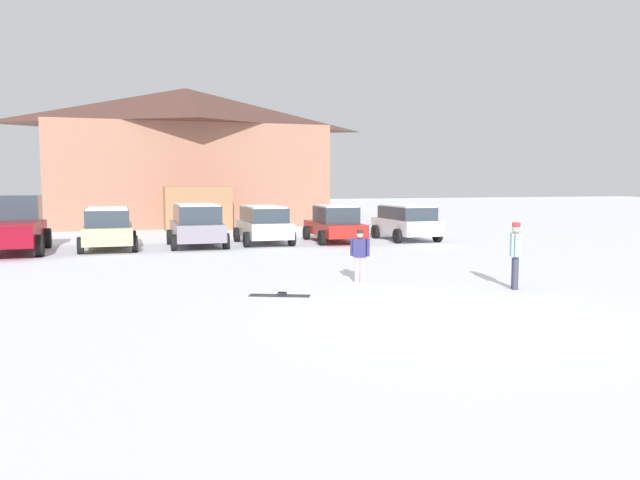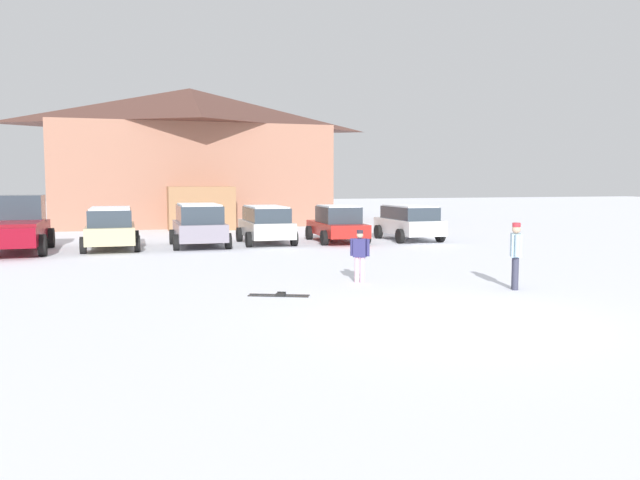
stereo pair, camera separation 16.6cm
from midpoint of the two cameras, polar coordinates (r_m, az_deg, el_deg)
name	(u,v)px [view 2 (the right image)]	position (r m, az deg, el deg)	size (l,w,h in m)	color
ground	(453,319)	(12.59, 12.40, -7.07)	(160.00, 160.00, 0.00)	white
ski_lodge	(191,156)	(40.57, -11.61, 7.56)	(16.71, 11.33, 8.50)	#A06B55
parked_beige_suv	(111,227)	(25.90, -18.41, 1.15)	(2.16, 4.21, 1.67)	tan
parked_grey_wagon	(199,224)	(26.08, -10.82, 1.46)	(2.28, 4.08, 1.77)	gray
parked_silver_wagon	(266,223)	(26.91, -4.80, 1.52)	(2.17, 4.03, 1.64)	silver
parked_red_sedan	(337,224)	(27.63, 1.76, 1.51)	(2.25, 4.43, 1.64)	#B4201C
parked_white_suv	(409,221)	(28.70, 8.28, 1.70)	(2.17, 4.02, 1.60)	silver
pickup_truck	(15,226)	(26.30, -25.95, 1.15)	(2.56, 5.30, 2.15)	maroon
skier_teen_in_navy_coat	(360,253)	(16.53, 3.95, -1.20)	(0.45, 0.35, 1.41)	#ECABC5
skier_adult_in_blue_parka	(516,252)	(16.24, 17.74, -1.04)	(0.40, 0.56, 1.67)	#383A4F
pair_of_skis	(279,295)	(14.75, -3.42, -5.04)	(1.43, 0.84, 0.08)	black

